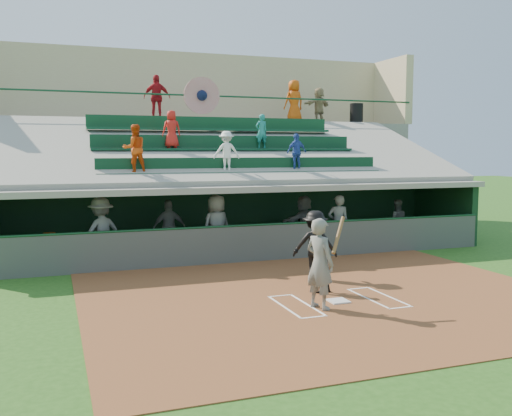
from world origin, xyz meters
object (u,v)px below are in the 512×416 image
object	(u,v)px
batter_at_plate	(320,263)
catcher	(320,269)
white_table	(51,256)
water_cooler	(49,239)
trash_bin	(356,113)
home_plate	(338,301)

from	to	relation	value
batter_at_plate	catcher	size ratio (longest dim) A/B	1.75
batter_at_plate	white_table	xyz separation A→B (m)	(-5.36, 6.51, -0.64)
catcher	water_cooler	size ratio (longest dim) A/B	3.16
trash_bin	home_plate	bearing A→B (deg)	-120.96
white_table	water_cooler	distance (m)	0.49
home_plate	white_table	xyz separation A→B (m)	(-5.99, 6.16, 0.32)
water_cooler	trash_bin	bearing A→B (deg)	24.85
batter_at_plate	catcher	xyz separation A→B (m)	(0.62, 1.24, -0.41)
batter_at_plate	water_cooler	distance (m)	8.41
batter_at_plate	catcher	bearing A→B (deg)	63.41
home_plate	batter_at_plate	xyz separation A→B (m)	(-0.63, -0.35, 0.96)
batter_at_plate	water_cooler	bearing A→B (deg)	129.85
trash_bin	catcher	bearing A→B (deg)	-122.92
white_table	trash_bin	xyz separation A→B (m)	(13.37, 6.15, 4.70)
water_cooler	white_table	bearing A→B (deg)	60.00
water_cooler	trash_bin	size ratio (longest dim) A/B	0.39
home_plate	white_table	world-z (taller)	white_table
batter_at_plate	trash_bin	bearing A→B (deg)	57.67
batter_at_plate	white_table	bearing A→B (deg)	129.43
home_plate	water_cooler	distance (m)	8.61
home_plate	batter_at_plate	distance (m)	1.20
trash_bin	water_cooler	bearing A→B (deg)	-155.15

